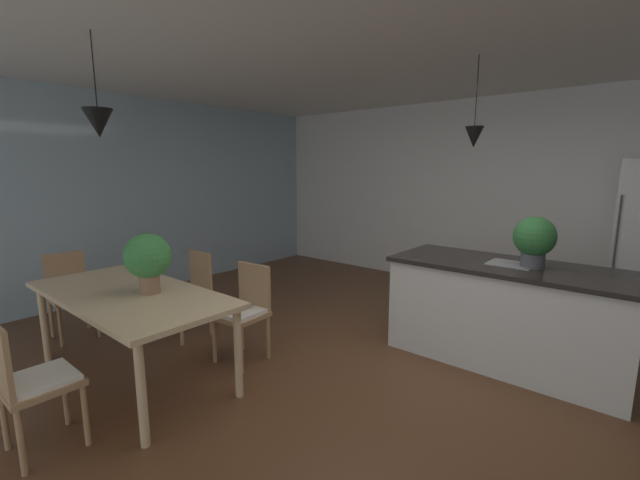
{
  "coord_description": "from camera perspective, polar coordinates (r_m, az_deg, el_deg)",
  "views": [
    {
      "loc": [
        1.55,
        -2.71,
        1.73
      ],
      "look_at": [
        -0.84,
        0.13,
        1.08
      ],
      "focal_mm": 22.97,
      "sensor_mm": 36.0,
      "label": 1
    }
  ],
  "objects": [
    {
      "name": "ground_plane",
      "position": [
        3.58,
        9.55,
        -19.49
      ],
      "size": [
        10.0,
        8.4,
        0.04
      ],
      "primitive_type": "cube",
      "color": "brown"
    },
    {
      "name": "ceiling_slab",
      "position": [
        3.29,
        11.13,
        28.01
      ],
      "size": [
        10.0,
        8.4,
        0.12
      ],
      "primitive_type": "cube",
      "color": "white"
    },
    {
      "name": "wall_back_kitchen",
      "position": [
        6.18,
        25.62,
        5.44
      ],
      "size": [
        10.0,
        0.12,
        2.7
      ],
      "primitive_type": "cube",
      "color": "white",
      "rests_on": "ground_plane"
    },
    {
      "name": "window_wall_left_glazing",
      "position": [
        6.24,
        -24.19,
        5.58
      ],
      "size": [
        0.06,
        8.4,
        2.7
      ],
      "primitive_type": "cube",
      "color": "#9EB7C6",
      "rests_on": "ground_plane"
    },
    {
      "name": "dining_table",
      "position": [
        3.7,
        -24.97,
        -7.52
      ],
      "size": [
        1.95,
        0.91,
        0.75
      ],
      "color": "#D1B284",
      "rests_on": "ground_plane"
    },
    {
      "name": "chair_window_end",
      "position": [
        4.97,
        -31.42,
        -6.19
      ],
      "size": [
        0.43,
        0.43,
        0.87
      ],
      "color": "#A87F56",
      "rests_on": "ground_plane"
    },
    {
      "name": "chair_far_right",
      "position": [
        3.82,
        -10.46,
        -9.43
      ],
      "size": [
        0.43,
        0.43,
        0.87
      ],
      "color": "#A87F56",
      "rests_on": "ground_plane"
    },
    {
      "name": "chair_far_left",
      "position": [
        4.5,
        -17.61,
        -6.75
      ],
      "size": [
        0.41,
        0.41,
        0.87
      ],
      "color": "#A87F56",
      "rests_on": "ground_plane"
    },
    {
      "name": "chair_near_right",
      "position": [
        3.13,
        -35.34,
        -15.66
      ],
      "size": [
        0.4,
        0.4,
        0.87
      ],
      "color": "#A87F56",
      "rests_on": "ground_plane"
    },
    {
      "name": "kitchen_island",
      "position": [
        4.08,
        24.48,
        -9.12
      ],
      "size": [
        1.99,
        0.85,
        0.91
      ],
      "color": "silver",
      "rests_on": "ground_plane"
    },
    {
      "name": "pendant_over_table",
      "position": [
        3.52,
        -28.47,
        14.14
      ],
      "size": [
        0.21,
        0.21,
        0.75
      ],
      "color": "black"
    },
    {
      "name": "pendant_over_island_main",
      "position": [
        4.0,
        20.66,
        13.32
      ],
      "size": [
        0.16,
        0.16,
        0.79
      ],
      "color": "black"
    },
    {
      "name": "potted_plant_on_island",
      "position": [
        3.88,
        27.7,
        0.12
      ],
      "size": [
        0.34,
        0.34,
        0.44
      ],
      "color": "#4C4C51",
      "rests_on": "kitchen_island"
    },
    {
      "name": "potted_plant_on_table",
      "position": [
        3.51,
        -22.86,
        -2.32
      ],
      "size": [
        0.36,
        0.36,
        0.48
      ],
      "color": "#8C664C",
      "rests_on": "dining_table"
    }
  ]
}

